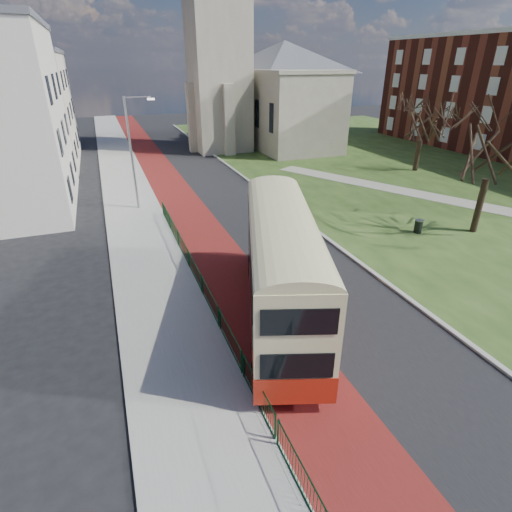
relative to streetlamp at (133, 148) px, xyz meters
name	(u,v)px	position (x,y,z in m)	size (l,w,h in m)	color
ground	(292,327)	(4.35, -18.00, -4.59)	(160.00, 160.00, 0.00)	black
road_carriageway	(208,193)	(5.85, 2.00, -4.59)	(9.00, 120.00, 0.01)	black
bus_lane	(177,197)	(3.15, 2.00, -4.59)	(3.40, 120.00, 0.01)	#591414
pavement_west	(130,201)	(-0.65, 2.00, -4.53)	(4.00, 120.00, 0.12)	gray
kerb_west	(155,199)	(1.35, 2.00, -4.53)	(0.25, 120.00, 0.13)	#999993
kerb_east	(250,182)	(10.45, 4.00, -4.53)	(0.25, 80.00, 0.13)	#999993
grass_green	(420,165)	(30.35, 4.00, -4.57)	(40.00, 80.00, 0.04)	#294418
footpath	(465,203)	(24.35, -8.00, -4.54)	(2.20, 36.00, 0.03)	#9E998C
pedestrian_railing	(202,284)	(1.40, -14.00, -4.04)	(0.07, 24.00, 1.12)	#0B3318
gothic_church	(254,34)	(16.91, 20.00, 8.54)	(16.38, 18.00, 40.00)	gray
street_block_far	(19,109)	(-9.65, 20.00, 1.17)	(10.30, 16.30, 11.50)	beige
streetlamp	(133,148)	(0.00, 0.00, 0.00)	(2.13, 0.18, 8.00)	gray
bus	(281,262)	(4.18, -17.02, -1.91)	(6.13, 11.49, 4.71)	#AE2010
winter_tree_near	(498,133)	(20.22, -12.63, 1.78)	(7.72, 7.72, 9.14)	black
winter_tree_far	(424,115)	(28.07, 2.19, 0.90)	(6.73, 6.73, 7.89)	#332419
litter_bin	(418,226)	(16.60, -11.48, -4.11)	(0.70, 0.70, 0.88)	black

